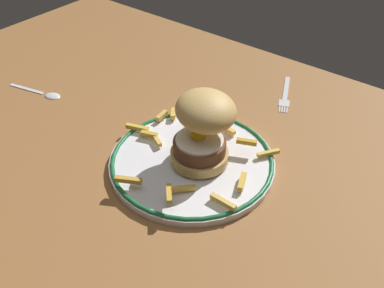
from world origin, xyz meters
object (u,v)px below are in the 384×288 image
Objects in this scene: dinner_plate at (192,161)px; spoon at (47,93)px; burger at (203,127)px; fork at (285,94)px.

dinner_plate is 38.51cm from spoon.
spoon is at bearing -177.88° from dinner_plate.
spoon is (-39.57, -3.02, -7.34)cm from burger.
burger reaches higher than fork.
fork is 1.03× the size of spoon.
spoon is at bearing -142.09° from fork.
burger reaches higher than dinner_plate.
dinner_plate reaches higher than spoon.
burger is 29.41cm from fork.
burger is 0.93× the size of spoon.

